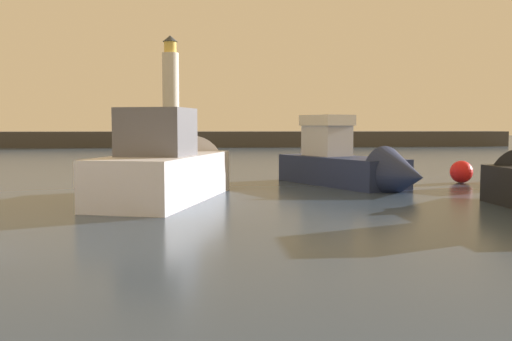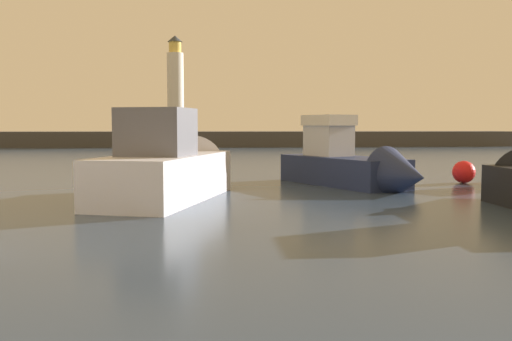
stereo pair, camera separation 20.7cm
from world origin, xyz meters
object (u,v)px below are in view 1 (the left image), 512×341
(motorboat_0, at_px, (177,168))
(mooring_buoy, at_px, (461,172))
(motorboat_2, at_px, (355,166))
(lighthouse, at_px, (171,86))

(motorboat_0, bearing_deg, mooring_buoy, 15.93)
(mooring_buoy, bearing_deg, motorboat_0, -164.07)
(motorboat_0, relative_size, motorboat_2, 1.16)
(motorboat_2, xyz_separation_m, mooring_buoy, (5.12, 1.04, -0.37))
(motorboat_2, bearing_deg, motorboat_0, -161.07)
(lighthouse, xyz_separation_m, motorboat_2, (9.84, -47.14, -6.42))
(lighthouse, xyz_separation_m, motorboat_0, (2.58, -49.63, -6.29))
(lighthouse, bearing_deg, mooring_buoy, -72.02)
(motorboat_2, distance_m, mooring_buoy, 5.24)
(motorboat_2, relative_size, mooring_buoy, 8.18)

